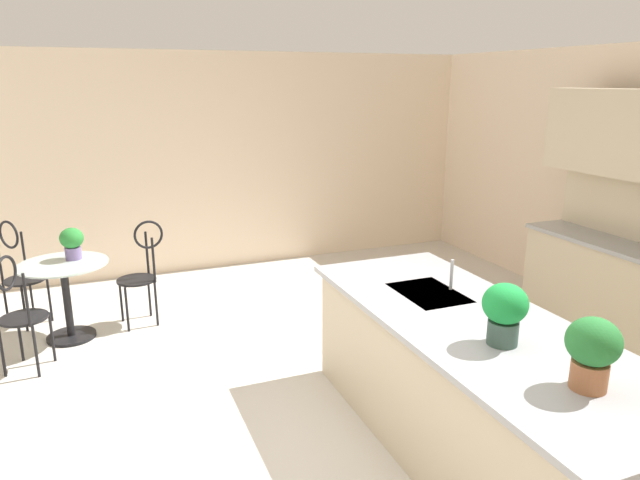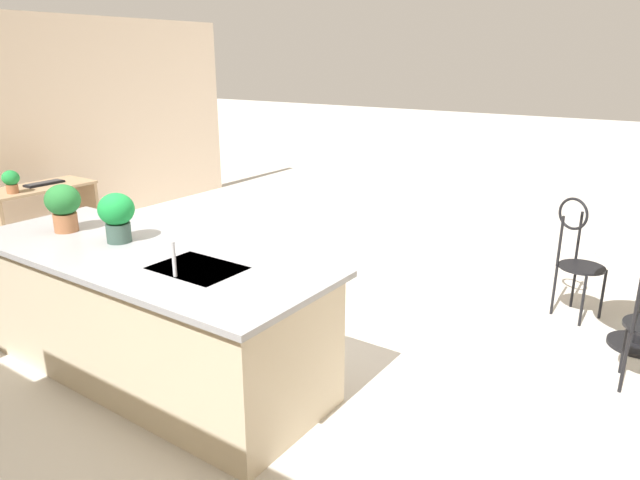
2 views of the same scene
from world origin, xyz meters
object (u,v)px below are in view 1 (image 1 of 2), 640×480
(potted_plant_counter_far, at_px, (593,349))
(potted_plant_counter_near, at_px, (505,310))
(chair_near_window, at_px, (18,308))
(chair_by_island, at_px, (142,268))
(bistro_table, at_px, (66,293))
(chair_toward_desk, at_px, (19,268))
(potted_plant_on_table, at_px, (72,241))

(potted_plant_counter_far, bearing_deg, potted_plant_counter_near, -173.33)
(chair_near_window, xyz_separation_m, chair_by_island, (-0.70, 1.02, 0.00))
(chair_by_island, bearing_deg, chair_near_window, -55.78)
(chair_near_window, height_order, chair_by_island, same)
(bistro_table, xyz_separation_m, chair_near_window, (0.58, -0.33, 0.13))
(chair_toward_desk, bearing_deg, potted_plant_counter_far, 33.82)
(potted_plant_counter_far, bearing_deg, chair_by_island, -155.44)
(potted_plant_on_table, bearing_deg, chair_toward_desk, -131.89)
(chair_near_window, relative_size, potted_plant_on_table, 3.48)
(chair_near_window, bearing_deg, potted_plant_counter_near, 46.45)
(potted_plant_counter_near, relative_size, potted_plant_counter_far, 0.99)
(bistro_table, distance_m, potted_plant_counter_far, 4.48)
(chair_toward_desk, height_order, potted_plant_counter_far, potted_plant_counter_far)
(chair_toward_desk, xyz_separation_m, potted_plant_on_table, (0.46, 0.52, 0.34))
(chair_by_island, xyz_separation_m, potted_plant_counter_near, (3.27, 1.68, 0.55))
(bistro_table, height_order, potted_plant_counter_near, potted_plant_counter_near)
(chair_by_island, relative_size, potted_plant_counter_near, 2.93)
(bistro_table, bearing_deg, potted_plant_counter_near, 36.98)
(bistro_table, height_order, potted_plant_counter_far, potted_plant_counter_far)
(potted_plant_on_table, xyz_separation_m, potted_plant_counter_near, (3.25, 2.28, 0.21))
(chair_by_island, distance_m, potted_plant_counter_far, 4.24)
(chair_near_window, distance_m, chair_by_island, 1.24)
(chair_by_island, relative_size, chair_toward_desk, 1.00)
(bistro_table, relative_size, chair_near_window, 0.77)
(bistro_table, bearing_deg, potted_plant_counter_far, 33.37)
(chair_by_island, bearing_deg, bistro_table, -80.38)
(chair_by_island, relative_size, potted_plant_on_table, 3.48)
(potted_plant_on_table, bearing_deg, bistro_table, -43.33)
(chair_by_island, xyz_separation_m, potted_plant_on_table, (0.02, -0.60, 0.34))
(chair_toward_desk, distance_m, potted_plant_counter_near, 4.68)
(bistro_table, bearing_deg, chair_toward_desk, -143.31)
(potted_plant_counter_near, bearing_deg, potted_plant_on_table, -145.01)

